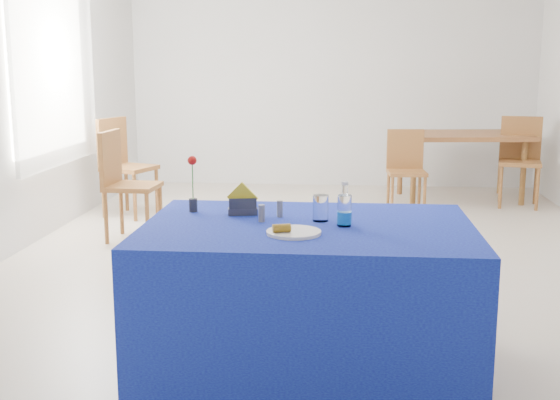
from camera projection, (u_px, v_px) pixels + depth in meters
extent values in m
plane|color=beige|center=(322.00, 261.00, 5.52)|extent=(7.00, 7.00, 0.00)
plane|color=silver|center=(332.00, 73.00, 8.67)|extent=(5.00, 0.00, 5.00)
plane|color=silver|center=(287.00, 114.00, 1.83)|extent=(5.00, 0.00, 5.00)
plane|color=silver|center=(3.00, 80.00, 5.47)|extent=(0.00, 7.00, 7.00)
cube|color=white|center=(48.00, 60.00, 6.22)|extent=(0.04, 1.50, 1.60)
cube|color=white|center=(56.00, 60.00, 6.21)|extent=(0.04, 1.75, 1.85)
cylinder|color=white|center=(294.00, 232.00, 3.21)|extent=(0.25, 0.25, 0.01)
cylinder|color=silver|center=(321.00, 208.00, 3.46)|extent=(0.08, 0.08, 0.13)
cylinder|color=slate|center=(280.00, 209.00, 3.56)|extent=(0.03, 0.03, 0.08)
cylinder|color=slate|center=(262.00, 213.00, 3.45)|extent=(0.03, 0.03, 0.08)
cube|color=#0F108C|center=(307.00, 299.00, 3.48)|extent=(1.60, 1.10, 0.76)
cylinder|color=white|center=(344.00, 211.00, 3.36)|extent=(0.07, 0.07, 0.15)
cylinder|color=blue|center=(344.00, 218.00, 3.36)|extent=(0.07, 0.07, 0.06)
cylinder|color=white|center=(345.00, 190.00, 3.34)|extent=(0.03, 0.03, 0.05)
cylinder|color=silver|center=(345.00, 183.00, 3.33)|extent=(0.03, 0.03, 0.01)
cube|color=#3A3A3F|center=(243.00, 211.00, 3.61)|extent=(0.16, 0.09, 0.03)
cube|color=#323237|center=(243.00, 207.00, 3.58)|extent=(0.14, 0.03, 0.09)
cube|color=#36363B|center=(242.00, 205.00, 3.63)|extent=(0.14, 0.03, 0.09)
cube|color=gold|center=(243.00, 198.00, 3.60)|extent=(0.16, 0.02, 0.16)
cylinder|color=#25252A|center=(193.00, 205.00, 3.69)|extent=(0.04, 0.04, 0.07)
cylinder|color=#1B6E23|center=(193.00, 184.00, 3.66)|extent=(0.01, 0.01, 0.22)
sphere|color=red|center=(192.00, 160.00, 3.64)|extent=(0.05, 0.05, 0.05)
cube|color=#93582A|center=(461.00, 135.00, 7.85)|extent=(1.54, 1.09, 0.05)
cylinder|color=brown|center=(414.00, 174.00, 7.56)|extent=(0.06, 0.06, 0.71)
cylinder|color=brown|center=(523.00, 173.00, 7.60)|extent=(0.06, 0.06, 0.71)
cylinder|color=brown|center=(400.00, 164.00, 8.25)|extent=(0.06, 0.06, 0.71)
cylinder|color=brown|center=(501.00, 164.00, 8.29)|extent=(0.06, 0.06, 0.71)
cylinder|color=#9A5C2C|center=(392.00, 196.00, 7.08)|extent=(0.03, 0.03, 0.41)
cylinder|color=#9A5C2C|center=(425.00, 197.00, 7.07)|extent=(0.03, 0.03, 0.41)
cylinder|color=#9A5C2C|center=(388.00, 191.00, 7.40)|extent=(0.03, 0.03, 0.41)
cylinder|color=#9A5C2C|center=(419.00, 191.00, 7.39)|extent=(0.03, 0.03, 0.41)
cube|color=#9A5C2C|center=(407.00, 173.00, 7.20)|extent=(0.40, 0.40, 0.04)
cube|color=#9A5C2C|center=(405.00, 149.00, 7.32)|extent=(0.38, 0.06, 0.42)
cylinder|color=#9A5C2C|center=(501.00, 187.00, 7.45)|extent=(0.04, 0.04, 0.46)
cylinder|color=#9A5C2C|center=(537.00, 189.00, 7.34)|extent=(0.04, 0.04, 0.46)
cylinder|color=#9A5C2C|center=(501.00, 182.00, 7.79)|extent=(0.04, 0.04, 0.46)
cylinder|color=#9A5C2C|center=(536.00, 183.00, 7.69)|extent=(0.04, 0.04, 0.46)
cube|color=#9A5C2C|center=(520.00, 163.00, 7.52)|extent=(0.51, 0.51, 0.04)
cube|color=#9A5C2C|center=(521.00, 138.00, 7.65)|extent=(0.43, 0.13, 0.47)
cylinder|color=#9A5C2C|center=(147.00, 219.00, 5.93)|extent=(0.04, 0.04, 0.46)
cylinder|color=#9A5C2C|center=(160.00, 210.00, 6.29)|extent=(0.04, 0.04, 0.46)
cylinder|color=#9A5C2C|center=(106.00, 218.00, 5.98)|extent=(0.04, 0.04, 0.46)
cylinder|color=#9A5C2C|center=(121.00, 209.00, 6.34)|extent=(0.04, 0.04, 0.46)
cube|color=#9A5C2C|center=(133.00, 187.00, 6.09)|extent=(0.45, 0.45, 0.04)
cube|color=#9A5C2C|center=(110.00, 158.00, 6.07)|extent=(0.06, 0.43, 0.47)
cylinder|color=#9A5C2C|center=(135.00, 197.00, 6.85)|extent=(0.04, 0.04, 0.47)
cylinder|color=#9A5C2C|center=(157.00, 191.00, 7.19)|extent=(0.04, 0.04, 0.47)
cylinder|color=#9A5C2C|center=(104.00, 195.00, 7.00)|extent=(0.04, 0.04, 0.47)
cylinder|color=#9A5C2C|center=(127.00, 188.00, 7.34)|extent=(0.04, 0.04, 0.47)
cube|color=#9A5C2C|center=(130.00, 168.00, 7.05)|extent=(0.56, 0.56, 0.04)
cube|color=#9A5C2C|center=(112.00, 142.00, 7.08)|extent=(0.19, 0.43, 0.48)
cylinder|color=gold|center=(282.00, 228.00, 3.18)|extent=(0.09, 0.06, 0.04)
cylinder|color=beige|center=(290.00, 228.00, 3.19)|extent=(0.01, 0.03, 0.03)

